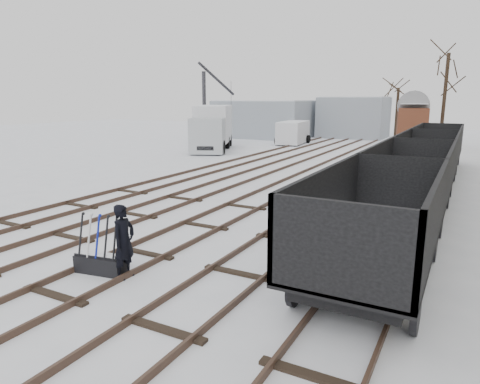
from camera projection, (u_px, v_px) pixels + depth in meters
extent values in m
plane|color=white|center=(145.00, 254.00, 12.03)|extent=(120.00, 120.00, 0.00)
cube|color=black|center=(209.00, 166.00, 27.17)|extent=(0.07, 52.00, 0.15)
cube|color=black|center=(229.00, 168.00, 26.50)|extent=(0.07, 52.00, 0.15)
cube|color=black|center=(59.00, 211.00, 16.52)|extent=(1.90, 0.20, 0.08)
cube|color=black|center=(251.00, 170.00, 25.78)|extent=(0.07, 52.00, 0.15)
cube|color=black|center=(273.00, 172.00, 25.11)|extent=(0.07, 52.00, 0.15)
cube|color=black|center=(117.00, 221.00, 15.13)|extent=(1.90, 0.20, 0.08)
cube|color=black|center=(298.00, 174.00, 24.39)|extent=(0.07, 52.00, 0.15)
cube|color=black|center=(322.00, 176.00, 23.73)|extent=(0.07, 52.00, 0.15)
cube|color=black|center=(186.00, 234.00, 13.75)|extent=(1.90, 0.20, 0.08)
cube|color=black|center=(351.00, 178.00, 23.00)|extent=(0.07, 52.00, 0.15)
cube|color=black|center=(378.00, 181.00, 22.34)|extent=(0.07, 52.00, 0.15)
cube|color=black|center=(272.00, 249.00, 12.36)|extent=(1.90, 0.20, 0.08)
cube|color=black|center=(410.00, 184.00, 21.61)|extent=(0.07, 52.00, 0.15)
cube|color=black|center=(441.00, 186.00, 20.95)|extent=(0.07, 52.00, 0.15)
cube|color=black|center=(378.00, 268.00, 10.97)|extent=(1.90, 0.20, 0.08)
cube|color=#929AA4|center=(266.00, 119.00, 48.59)|extent=(10.00, 8.00, 4.00)
cube|color=white|center=(266.00, 101.00, 48.15)|extent=(9.80, 7.84, 0.10)
cube|color=#929AA4|center=(354.00, 117.00, 47.82)|extent=(7.00, 6.00, 4.40)
cube|color=white|center=(355.00, 97.00, 47.34)|extent=(6.86, 5.88, 0.10)
cube|color=black|center=(100.00, 265.00, 10.68)|extent=(1.35, 0.62, 0.44)
cube|color=black|center=(100.00, 256.00, 10.63)|extent=(1.33, 0.50, 0.06)
cube|color=white|center=(99.00, 254.00, 10.62)|extent=(1.28, 0.46, 0.03)
cylinder|color=black|center=(81.00, 235.00, 10.69)|extent=(0.10, 0.32, 1.08)
cylinder|color=silver|center=(90.00, 236.00, 10.61)|extent=(0.10, 0.32, 1.08)
cylinder|color=#0C1A9E|center=(98.00, 237.00, 10.53)|extent=(0.10, 0.32, 1.08)
cylinder|color=black|center=(107.00, 238.00, 10.45)|extent=(0.10, 0.32, 1.08)
cylinder|color=black|center=(115.00, 239.00, 10.37)|extent=(0.10, 0.32, 1.08)
imported|color=black|center=(124.00, 242.00, 10.27)|extent=(0.48, 0.70, 1.83)
cube|color=black|center=(374.00, 253.00, 10.12)|extent=(2.07, 5.70, 0.43)
cube|color=black|center=(374.00, 244.00, 10.08)|extent=(2.59, 6.48, 0.13)
cube|color=black|center=(325.00, 203.00, 10.47)|extent=(0.11, 6.48, 1.73)
cube|color=black|center=(435.00, 216.00, 9.32)|extent=(0.11, 6.48, 1.73)
cube|color=white|center=(374.00, 240.00, 10.05)|extent=(2.33, 6.22, 0.06)
cylinder|color=black|center=(294.00, 289.00, 8.96)|extent=(0.13, 0.76, 0.76)
cylinder|color=black|center=(434.00, 248.00, 11.43)|extent=(0.13, 0.76, 0.76)
cube|color=black|center=(409.00, 199.00, 15.63)|extent=(2.07, 5.70, 0.43)
cube|color=black|center=(410.00, 193.00, 15.58)|extent=(2.59, 6.48, 0.13)
cube|color=black|center=(376.00, 167.00, 15.97)|extent=(0.11, 6.48, 1.73)
cube|color=black|center=(450.00, 172.00, 14.82)|extent=(0.11, 6.48, 1.73)
cube|color=white|center=(410.00, 190.00, 15.56)|extent=(2.33, 6.22, 0.06)
cylinder|color=black|center=(363.00, 216.00, 14.46)|extent=(0.13, 0.76, 0.76)
cylinder|color=black|center=(447.00, 199.00, 16.93)|extent=(0.13, 0.76, 0.76)
cube|color=black|center=(426.00, 172.00, 21.13)|extent=(2.07, 5.70, 0.43)
cube|color=black|center=(427.00, 168.00, 21.09)|extent=(2.59, 6.48, 0.13)
cube|color=black|center=(402.00, 149.00, 21.48)|extent=(0.11, 6.48, 1.73)
cube|color=black|center=(457.00, 152.00, 20.33)|extent=(0.11, 6.48, 1.73)
cube|color=white|center=(427.00, 166.00, 21.07)|extent=(2.33, 6.22, 0.06)
cylinder|color=black|center=(394.00, 184.00, 19.97)|extent=(0.13, 0.76, 0.76)
cylinder|color=black|center=(454.00, 174.00, 22.44)|extent=(0.13, 0.76, 0.76)
cube|color=black|center=(436.00, 157.00, 26.64)|extent=(2.07, 5.70, 0.43)
cube|color=black|center=(437.00, 154.00, 26.59)|extent=(2.59, 6.48, 0.13)
cube|color=black|center=(417.00, 139.00, 26.98)|extent=(0.11, 6.48, 1.73)
cube|color=black|center=(461.00, 141.00, 25.83)|extent=(0.11, 6.48, 1.73)
cube|color=white|center=(437.00, 152.00, 26.57)|extent=(2.33, 6.22, 0.06)
cylinder|color=black|center=(411.00, 165.00, 25.48)|extent=(0.13, 0.76, 0.76)
cylinder|color=black|center=(458.00, 160.00, 27.94)|extent=(0.13, 0.76, 0.76)
cube|color=black|center=(410.00, 140.00, 38.46)|extent=(2.62, 4.69, 0.40)
cube|color=#532E19|center=(412.00, 123.00, 38.14)|extent=(3.20, 5.37, 2.62)
cube|color=white|center=(413.00, 104.00, 37.78)|extent=(2.92, 5.08, 0.04)
cylinder|color=black|center=(394.00, 144.00, 37.65)|extent=(0.12, 0.71, 0.71)
cylinder|color=black|center=(425.00, 142.00, 39.40)|extent=(0.12, 0.71, 0.71)
cube|color=black|center=(212.00, 143.00, 36.30)|extent=(4.54, 8.01, 0.32)
cube|color=#A7ADB1|center=(192.00, 135.00, 33.52)|extent=(3.25, 3.03, 2.70)
cube|color=silver|center=(217.00, 124.00, 36.71)|extent=(4.76, 6.22, 3.02)
cube|color=white|center=(217.00, 106.00, 36.38)|extent=(4.66, 6.10, 0.04)
cylinder|color=black|center=(182.00, 146.00, 34.45)|extent=(0.32, 1.08, 1.08)
cylinder|color=black|center=(241.00, 141.00, 38.36)|extent=(0.32, 1.08, 1.08)
cube|color=silver|center=(293.00, 132.00, 40.90)|extent=(2.66, 5.09, 2.00)
cube|color=white|center=(293.00, 122.00, 40.68)|extent=(2.59, 4.98, 0.04)
cylinder|color=black|center=(277.00, 141.00, 40.18)|extent=(0.24, 0.78, 0.78)
cylinder|color=black|center=(308.00, 139.00, 41.93)|extent=(0.24, 0.78, 0.78)
cube|color=#2D2D32|center=(205.00, 139.00, 42.56)|extent=(2.02, 2.02, 0.68)
cylinder|color=#2D2D32|center=(204.00, 107.00, 41.90)|extent=(0.38, 0.38, 6.84)
cylinder|color=#2D2D32|center=(212.00, 79.00, 42.63)|extent=(1.92, 4.11, 3.15)
cylinder|color=black|center=(222.00, 100.00, 44.62)|extent=(0.03, 0.03, 3.85)
cylinder|color=black|center=(397.00, 113.00, 47.47)|extent=(0.30, 0.30, 5.44)
cylinder|color=black|center=(444.00, 101.00, 36.92)|extent=(0.30, 0.30, 8.05)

